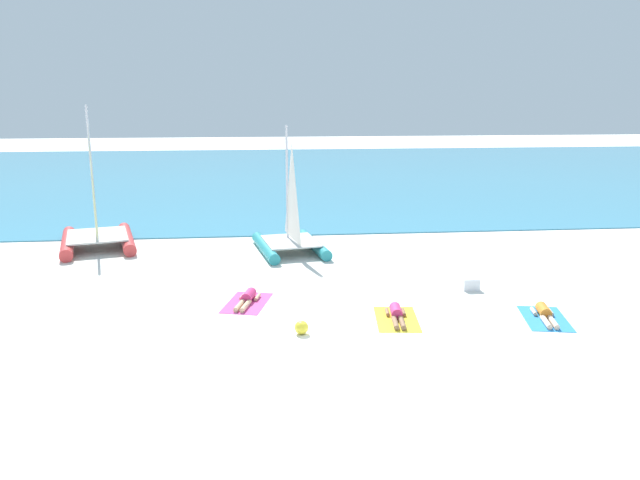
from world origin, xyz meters
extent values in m
plane|color=white|center=(0.00, 10.00, 0.00)|extent=(120.00, 120.00, 0.00)
cube|color=teal|center=(0.00, 30.51, 0.03)|extent=(120.00, 40.00, 0.05)
cylinder|color=teal|center=(-1.76, 7.81, 0.21)|extent=(1.03, 3.63, 0.41)
cylinder|color=teal|center=(0.10, 8.14, 0.21)|extent=(1.03, 3.63, 0.41)
cube|color=silver|center=(-0.80, 7.81, 0.44)|extent=(2.26, 2.61, 0.05)
cylinder|color=silver|center=(-0.89, 8.31, 2.57)|extent=(0.09, 0.09, 4.30)
pyramid|color=white|center=(-0.74, 7.47, 2.44)|extent=(0.38, 1.87, 3.62)
cylinder|color=#CC3838|center=(-9.32, 9.13, 0.24)|extent=(1.51, 4.15, 0.48)
cylinder|color=#CC3838|center=(-7.21, 9.68, 0.24)|extent=(1.51, 4.15, 0.48)
cube|color=silver|center=(-8.22, 9.22, 0.51)|extent=(2.78, 3.13, 0.06)
cylinder|color=silver|center=(-8.37, 9.79, 2.95)|extent=(0.10, 0.10, 4.95)
pyramid|color=#EAEA99|center=(-8.12, 8.84, 2.80)|extent=(0.61, 2.12, 4.16)
cube|color=#D84C99|center=(-2.36, 2.20, 0.01)|extent=(1.54, 2.12, 0.01)
cylinder|color=#D83372|center=(-2.31, 2.39, 0.16)|extent=(0.45, 0.68, 0.30)
sphere|color=#D8AD84|center=(-2.20, 2.79, 0.16)|extent=(0.22, 0.22, 0.22)
cylinder|color=#D8AD84|center=(-2.56, 1.79, 0.08)|extent=(0.33, 0.79, 0.14)
cylinder|color=#D8AD84|center=(-2.38, 1.74, 0.08)|extent=(0.33, 0.79, 0.14)
cylinder|color=#D8AD84|center=(-2.48, 2.60, 0.07)|extent=(0.21, 0.46, 0.10)
cylinder|color=#D8AD84|center=(-2.05, 2.49, 0.07)|extent=(0.21, 0.46, 0.10)
cube|color=yellow|center=(1.63, 0.51, 0.01)|extent=(1.30, 2.01, 0.01)
cylinder|color=#D83372|center=(1.66, 0.71, 0.16)|extent=(0.37, 0.65, 0.30)
sphere|color=#8C6647|center=(1.70, 1.12, 0.16)|extent=(0.22, 0.22, 0.22)
cylinder|color=#8C6647|center=(1.50, 0.07, 0.08)|extent=(0.22, 0.79, 0.14)
cylinder|color=#8C6647|center=(1.68, 0.05, 0.08)|extent=(0.22, 0.79, 0.14)
cylinder|color=#8C6647|center=(1.46, 0.89, 0.07)|extent=(0.15, 0.46, 0.10)
cylinder|color=#8C6647|center=(1.89, 0.84, 0.07)|extent=(0.15, 0.46, 0.10)
cube|color=#338CD8|center=(5.58, 0.16, 0.01)|extent=(1.46, 2.08, 0.01)
cylinder|color=orange|center=(5.62, 0.36, 0.16)|extent=(0.42, 0.67, 0.30)
sphere|color=beige|center=(5.71, 0.76, 0.16)|extent=(0.22, 0.22, 0.22)
cylinder|color=beige|center=(5.41, -0.26, 0.08)|extent=(0.29, 0.79, 0.14)
cylinder|color=beige|center=(5.58, -0.30, 0.08)|extent=(0.29, 0.79, 0.14)
cylinder|color=beige|center=(5.44, 0.55, 0.07)|extent=(0.19, 0.46, 0.10)
cylinder|color=beige|center=(5.87, 0.46, 0.07)|extent=(0.19, 0.46, 0.10)
sphere|color=yellow|center=(-0.96, -0.25, 0.17)|extent=(0.35, 0.35, 0.35)
cube|color=white|center=(4.42, 2.77, 0.18)|extent=(0.50, 0.36, 0.36)
camera|label=1|loc=(-1.91, -14.55, 5.87)|focal=34.38mm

